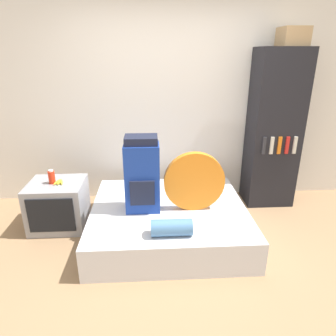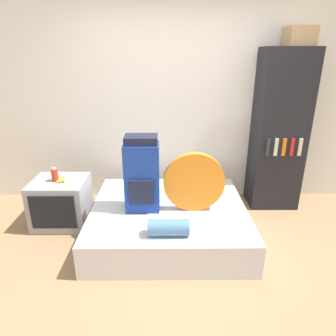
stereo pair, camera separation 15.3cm
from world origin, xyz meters
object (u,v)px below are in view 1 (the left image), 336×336
object	(u,v)px
backpack	(142,175)
bookshelf	(274,130)
cardboard_box	(293,37)
canister	(52,177)
television	(58,205)
sleeping_roll	(172,228)
tent_bag	(194,182)

from	to	relation	value
backpack	bookshelf	bearing A→B (deg)	24.97
cardboard_box	canister	bearing A→B (deg)	-169.62
television	backpack	bearing A→B (deg)	-16.06
sleeping_roll	canister	bearing A→B (deg)	148.26
tent_bag	canister	xyz separation A→B (m)	(-1.56, 0.31, -0.04)
sleeping_roll	canister	xyz separation A→B (m)	(-1.29, 0.80, 0.20)
tent_bag	backpack	bearing A→B (deg)	176.94
tent_bag	cardboard_box	world-z (taller)	cardboard_box
television	cardboard_box	size ratio (longest dim) A/B	1.96
sleeping_roll	canister	world-z (taller)	canister
sleeping_roll	canister	distance (m)	1.53
tent_bag	canister	world-z (taller)	tent_bag
backpack	television	xyz separation A→B (m)	(-0.99, 0.28, -0.46)
tent_bag	television	size ratio (longest dim) A/B	1.04
bookshelf	canister	bearing A→B (deg)	-169.59
canister	sleeping_roll	bearing A→B (deg)	-31.74
tent_bag	canister	distance (m)	1.59
canister	backpack	bearing A→B (deg)	-15.52
canister	cardboard_box	bearing A→B (deg)	10.38
backpack	bookshelf	distance (m)	1.85
tent_bag	television	world-z (taller)	tent_bag
backpack	sleeping_roll	bearing A→B (deg)	-62.33
canister	bookshelf	bearing A→B (deg)	10.41
bookshelf	tent_bag	bearing A→B (deg)	-144.44
sleeping_roll	bookshelf	size ratio (longest dim) A/B	0.19
television	cardboard_box	world-z (taller)	cardboard_box
backpack	tent_bag	bearing A→B (deg)	-3.06
tent_bag	bookshelf	bearing A→B (deg)	35.56
bookshelf	television	bearing A→B (deg)	-169.53
backpack	cardboard_box	distance (m)	2.35
bookshelf	cardboard_box	distance (m)	1.10
sleeping_roll	canister	size ratio (longest dim) A/B	2.37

